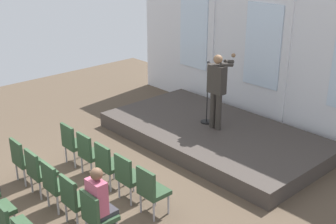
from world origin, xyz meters
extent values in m
plane|color=brown|center=(0.00, 0.00, 0.00)|extent=(15.24, 15.24, 0.00)
cube|color=silver|center=(0.00, 5.86, 2.11)|extent=(9.02, 0.10, 4.22)
cube|color=silver|center=(-2.40, 5.80, 2.09)|extent=(1.06, 0.04, 2.09)
cube|color=silver|center=(-1.72, 5.81, 2.11)|extent=(0.20, 0.08, 4.22)
cube|color=silver|center=(0.00, 5.80, 2.09)|extent=(1.06, 0.04, 2.09)
cube|color=silver|center=(0.68, 5.81, 2.11)|extent=(0.20, 0.08, 4.22)
cube|color=#3F3833|center=(0.00, 4.10, 0.18)|extent=(5.30, 2.92, 0.36)
cylinder|color=#332D28|center=(-0.07, 4.11, 0.81)|extent=(0.14, 0.14, 0.89)
cylinder|color=#332D28|center=(0.11, 4.11, 0.81)|extent=(0.14, 0.14, 0.89)
cube|color=#332D28|center=(0.02, 4.11, 1.58)|extent=(0.42, 0.22, 0.66)
cube|color=#26663F|center=(0.02, 4.22, 1.66)|extent=(0.06, 0.01, 0.40)
sphere|color=#8C6647|center=(0.02, 4.12, 2.05)|extent=(0.21, 0.21, 0.21)
cylinder|color=#332D28|center=(-0.22, 4.19, 1.70)|extent=(0.09, 0.28, 0.45)
cylinder|color=#332D28|center=(0.18, 4.24, 1.94)|extent=(0.15, 0.36, 0.15)
cylinder|color=#332D28|center=(0.13, 4.37, 1.98)|extent=(0.11, 0.34, 0.15)
sphere|color=#8C6647|center=(0.04, 4.63, 2.06)|extent=(0.10, 0.10, 0.10)
cylinder|color=black|center=(-0.36, 4.21, 0.38)|extent=(0.28, 0.28, 0.03)
cylinder|color=black|center=(-0.36, 4.21, 1.12)|extent=(0.02, 0.02, 1.45)
sphere|color=#262626|center=(-0.36, 4.21, 1.88)|extent=(0.07, 0.07, 0.07)
cylinder|color=#99999E|center=(-1.11, 1.28, 0.20)|extent=(0.04, 0.04, 0.40)
cylinder|color=#99999E|center=(-1.47, 1.28, 0.20)|extent=(0.04, 0.04, 0.40)
cylinder|color=#99999E|center=(-1.11, 0.94, 0.20)|extent=(0.04, 0.04, 0.40)
cylinder|color=#99999E|center=(-1.47, 0.94, 0.20)|extent=(0.04, 0.04, 0.40)
cube|color=#2D472D|center=(-1.29, 1.11, 0.44)|extent=(0.46, 0.44, 0.08)
cube|color=#2D472D|center=(-1.29, 0.92, 0.71)|extent=(0.46, 0.06, 0.46)
cylinder|color=#99999E|center=(-0.47, 1.28, 0.20)|extent=(0.04, 0.04, 0.40)
cylinder|color=#99999E|center=(-0.83, 1.28, 0.20)|extent=(0.04, 0.04, 0.40)
cylinder|color=#99999E|center=(-0.47, 0.94, 0.20)|extent=(0.04, 0.04, 0.40)
cylinder|color=#99999E|center=(-0.83, 0.94, 0.20)|extent=(0.04, 0.04, 0.40)
cube|color=#2D472D|center=(-0.65, 1.11, 0.44)|extent=(0.46, 0.44, 0.08)
cube|color=#2D472D|center=(-0.65, 0.92, 0.71)|extent=(0.46, 0.06, 0.46)
cylinder|color=#99999E|center=(0.18, 1.28, 0.20)|extent=(0.04, 0.04, 0.40)
cylinder|color=#99999E|center=(-0.18, 1.28, 0.20)|extent=(0.04, 0.04, 0.40)
cylinder|color=#99999E|center=(0.18, 0.94, 0.20)|extent=(0.04, 0.04, 0.40)
cylinder|color=#99999E|center=(-0.18, 0.94, 0.20)|extent=(0.04, 0.04, 0.40)
cube|color=#2D472D|center=(0.00, 1.11, 0.44)|extent=(0.46, 0.44, 0.08)
cube|color=#2D472D|center=(0.00, 0.92, 0.71)|extent=(0.46, 0.06, 0.46)
cylinder|color=#99999E|center=(0.83, 1.28, 0.20)|extent=(0.04, 0.04, 0.40)
cylinder|color=#99999E|center=(0.47, 1.28, 0.20)|extent=(0.04, 0.04, 0.40)
cylinder|color=#99999E|center=(0.83, 0.94, 0.20)|extent=(0.04, 0.04, 0.40)
cylinder|color=#99999E|center=(0.47, 0.94, 0.20)|extent=(0.04, 0.04, 0.40)
cube|color=#2D472D|center=(0.65, 1.11, 0.44)|extent=(0.46, 0.44, 0.08)
cube|color=#2D472D|center=(0.65, 0.92, 0.71)|extent=(0.46, 0.06, 0.46)
cylinder|color=#99999E|center=(1.47, 1.28, 0.20)|extent=(0.04, 0.04, 0.40)
cylinder|color=#99999E|center=(1.11, 1.28, 0.20)|extent=(0.04, 0.04, 0.40)
cylinder|color=#99999E|center=(1.47, 0.94, 0.20)|extent=(0.04, 0.04, 0.40)
cylinder|color=#99999E|center=(1.11, 0.94, 0.20)|extent=(0.04, 0.04, 0.40)
cube|color=#2D472D|center=(1.29, 1.11, 0.44)|extent=(0.46, 0.44, 0.08)
cube|color=#2D472D|center=(1.29, 0.92, 0.71)|extent=(0.46, 0.06, 0.46)
cylinder|color=#99999E|center=(-1.11, 0.15, 0.20)|extent=(0.04, 0.04, 0.40)
cylinder|color=#99999E|center=(-1.47, 0.15, 0.20)|extent=(0.04, 0.04, 0.40)
cylinder|color=#99999E|center=(-1.11, -0.19, 0.20)|extent=(0.04, 0.04, 0.40)
cylinder|color=#99999E|center=(-1.47, -0.19, 0.20)|extent=(0.04, 0.04, 0.40)
cube|color=#2D472D|center=(-1.29, -0.02, 0.44)|extent=(0.46, 0.44, 0.08)
cube|color=#2D472D|center=(-1.29, -0.21, 0.71)|extent=(0.46, 0.06, 0.46)
cylinder|color=#99999E|center=(-0.47, 0.15, 0.20)|extent=(0.04, 0.04, 0.40)
cylinder|color=#99999E|center=(-0.83, 0.15, 0.20)|extent=(0.04, 0.04, 0.40)
cylinder|color=#99999E|center=(-0.47, -0.19, 0.20)|extent=(0.04, 0.04, 0.40)
cylinder|color=#99999E|center=(-0.83, -0.19, 0.20)|extent=(0.04, 0.04, 0.40)
cube|color=#2D472D|center=(-0.65, -0.02, 0.44)|extent=(0.46, 0.44, 0.08)
cube|color=#2D472D|center=(-0.65, -0.21, 0.71)|extent=(0.46, 0.06, 0.46)
cylinder|color=#99999E|center=(0.18, 0.15, 0.20)|extent=(0.04, 0.04, 0.40)
cylinder|color=#99999E|center=(-0.18, 0.15, 0.20)|extent=(0.04, 0.04, 0.40)
cylinder|color=#99999E|center=(0.18, -0.19, 0.20)|extent=(0.04, 0.04, 0.40)
cylinder|color=#99999E|center=(-0.18, -0.19, 0.20)|extent=(0.04, 0.04, 0.40)
cube|color=#2D472D|center=(0.00, -0.02, 0.44)|extent=(0.46, 0.44, 0.08)
cube|color=#2D472D|center=(0.00, -0.21, 0.71)|extent=(0.46, 0.06, 0.46)
cylinder|color=#99999E|center=(0.83, 0.15, 0.20)|extent=(0.04, 0.04, 0.40)
cylinder|color=#99999E|center=(0.47, 0.15, 0.20)|extent=(0.04, 0.04, 0.40)
cylinder|color=#99999E|center=(0.83, -0.19, 0.20)|extent=(0.04, 0.04, 0.40)
cylinder|color=#99999E|center=(0.47, -0.19, 0.20)|extent=(0.04, 0.04, 0.40)
cube|color=#2D472D|center=(0.65, -0.02, 0.44)|extent=(0.46, 0.44, 0.08)
cube|color=#2D472D|center=(0.65, -0.21, 0.71)|extent=(0.46, 0.06, 0.46)
cylinder|color=#99999E|center=(1.11, 0.15, 0.20)|extent=(0.04, 0.04, 0.40)
cube|color=#2D472D|center=(1.29, -0.02, 0.44)|extent=(0.46, 0.44, 0.08)
cube|color=#2D472D|center=(1.29, -0.21, 0.71)|extent=(0.46, 0.06, 0.46)
cylinder|color=#2D2D33|center=(1.20, 0.16, 0.22)|extent=(0.10, 0.10, 0.44)
cube|color=#2D2D33|center=(1.29, 0.04, 0.50)|extent=(0.34, 0.36, 0.12)
cube|color=#B24C66|center=(1.29, -0.07, 0.84)|extent=(0.36, 0.20, 0.57)
sphere|color=brown|center=(1.29, -0.05, 1.24)|extent=(0.20, 0.20, 0.20)
cylinder|color=#99999E|center=(0.18, -0.98, 0.20)|extent=(0.04, 0.04, 0.40)
cylinder|color=#99999E|center=(-0.18, -0.98, 0.20)|extent=(0.04, 0.04, 0.40)
cube|color=#2D472D|center=(0.65, -1.34, 0.71)|extent=(0.46, 0.06, 0.46)
camera|label=1|loc=(6.43, -3.26, 4.61)|focal=47.46mm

